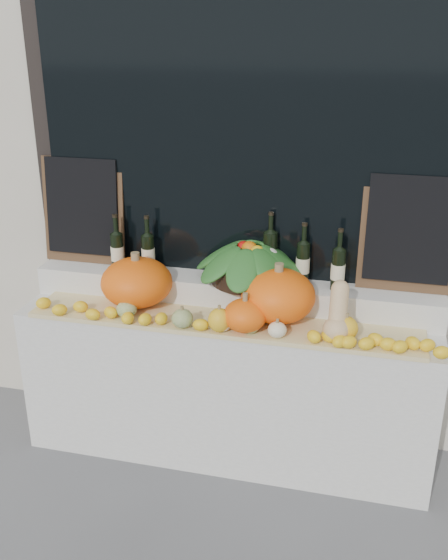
% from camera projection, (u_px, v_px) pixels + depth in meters
% --- Properties ---
extents(storefront_facade, '(7.00, 0.94, 4.50)m').
position_uv_depth(storefront_facade, '(257.00, 46.00, 3.55)').
color(storefront_facade, beige).
rests_on(storefront_facade, ground).
extents(display_sill, '(2.30, 0.55, 0.88)m').
position_uv_depth(display_sill, '(227.00, 384.00, 3.60)').
color(display_sill, silver).
rests_on(display_sill, ground).
extents(rear_tier, '(2.30, 0.25, 0.16)m').
position_uv_depth(rear_tier, '(233.00, 291.00, 3.53)').
color(rear_tier, silver).
rests_on(rear_tier, display_sill).
extents(straw_bedding, '(2.10, 0.32, 0.02)m').
position_uv_depth(straw_bedding, '(222.00, 323.00, 3.31)').
color(straw_bedding, tan).
rests_on(straw_bedding, display_sill).
extents(pumpkin_left, '(0.41, 0.41, 0.27)m').
position_uv_depth(pumpkin_left, '(137.00, 282.00, 3.45)').
color(pumpkin_left, '#FF630D').
rests_on(pumpkin_left, straw_bedding).
extents(pumpkin_right, '(0.48, 0.48, 0.28)m').
position_uv_depth(pumpkin_right, '(278.00, 296.00, 3.27)').
color(pumpkin_right, '#FF630D').
rests_on(pumpkin_right, straw_bedding).
extents(pumpkin_center, '(0.29, 0.29, 0.17)m').
position_uv_depth(pumpkin_center, '(245.00, 315.00, 3.17)').
color(pumpkin_center, '#FF630D').
rests_on(pumpkin_center, straw_bedding).
extents(butternut_squash, '(0.14, 0.20, 0.29)m').
position_uv_depth(butternut_squash, '(338.00, 315.00, 3.08)').
color(butternut_squash, '#D5AF7D').
rests_on(butternut_squash, straw_bedding).
extents(decorative_gourds, '(1.27, 0.18, 0.15)m').
position_uv_depth(decorative_gourds, '(234.00, 321.00, 3.18)').
color(decorative_gourds, '#3D691F').
rests_on(decorative_gourds, straw_bedding).
extents(lemon_heap, '(2.20, 0.16, 0.06)m').
position_uv_depth(lemon_heap, '(217.00, 325.00, 3.19)').
color(lemon_heap, yellow).
rests_on(lemon_heap, straw_bedding).
extents(produce_bowl, '(0.65, 0.65, 0.24)m').
position_uv_depth(produce_bowl, '(249.00, 261.00, 3.42)').
color(produce_bowl, black).
rests_on(produce_bowl, rear_tier).
extents(wine_bottle_far_left, '(0.08, 0.08, 0.33)m').
position_uv_depth(wine_bottle_far_left, '(117.00, 251.00, 3.59)').
color(wine_bottle_far_left, black).
rests_on(wine_bottle_far_left, rear_tier).
extents(wine_bottle_near_left, '(0.08, 0.08, 0.33)m').
position_uv_depth(wine_bottle_near_left, '(148.00, 253.00, 3.56)').
color(wine_bottle_near_left, black).
rests_on(wine_bottle_near_left, rear_tier).
extents(wine_bottle_tall, '(0.08, 0.08, 0.39)m').
position_uv_depth(wine_bottle_tall, '(270.00, 255.00, 3.45)').
color(wine_bottle_tall, black).
rests_on(wine_bottle_tall, rear_tier).
extents(wine_bottle_near_right, '(0.08, 0.08, 0.35)m').
position_uv_depth(wine_bottle_near_right, '(303.00, 262.00, 3.39)').
color(wine_bottle_near_right, black).
rests_on(wine_bottle_near_right, rear_tier).
extents(wine_bottle_far_right, '(0.08, 0.08, 0.34)m').
position_uv_depth(wine_bottle_far_right, '(338.00, 269.00, 3.31)').
color(wine_bottle_far_right, black).
rests_on(wine_bottle_far_right, rear_tier).
extents(chalkboard_left, '(0.50, 0.09, 0.62)m').
position_uv_depth(chalkboard_left, '(83.00, 209.00, 3.64)').
color(chalkboard_left, '#4C331E').
rests_on(chalkboard_left, rear_tier).
extents(chalkboard_right, '(0.50, 0.09, 0.62)m').
position_uv_depth(chalkboard_right, '(409.00, 232.00, 3.23)').
color(chalkboard_right, '#4C331E').
rests_on(chalkboard_right, rear_tier).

